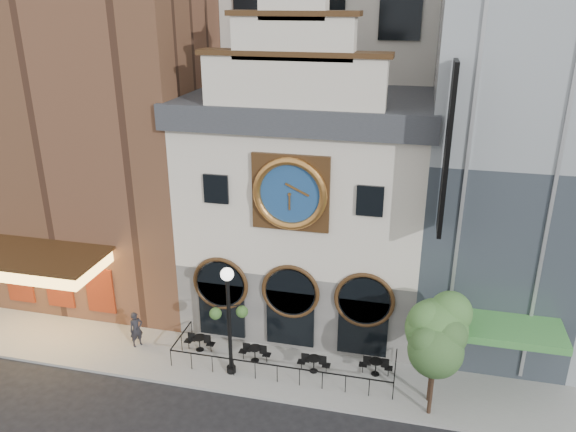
{
  "coord_description": "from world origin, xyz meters",
  "views": [
    {
      "loc": [
        5.43,
        -19.57,
        16.88
      ],
      "look_at": [
        -0.62,
        6.0,
        6.56
      ],
      "focal_mm": 35.0,
      "sensor_mm": 36.0,
      "label": 1
    }
  ],
  "objects_px": {
    "bistro_1": "(255,353)",
    "bistro_2": "(314,363)",
    "pedestrian": "(136,329)",
    "tree_right": "(438,325)",
    "lamppost": "(229,310)",
    "tree_left": "(437,346)",
    "bistro_3": "(376,366)",
    "bistro_0": "(200,342)"
  },
  "relations": [
    {
      "from": "bistro_1",
      "to": "tree_right",
      "type": "bearing_deg",
      "value": -6.37
    },
    {
      "from": "tree_right",
      "to": "pedestrian",
      "type": "bearing_deg",
      "value": 176.8
    },
    {
      "from": "tree_left",
      "to": "tree_right",
      "type": "height_order",
      "value": "tree_right"
    },
    {
      "from": "lamppost",
      "to": "tree_left",
      "type": "distance_m",
      "value": 9.25
    },
    {
      "from": "bistro_2",
      "to": "tree_left",
      "type": "height_order",
      "value": "tree_left"
    },
    {
      "from": "tree_right",
      "to": "bistro_1",
      "type": "bearing_deg",
      "value": 173.63
    },
    {
      "from": "bistro_2",
      "to": "bistro_3",
      "type": "distance_m",
      "value": 2.92
    },
    {
      "from": "lamppost",
      "to": "tree_right",
      "type": "height_order",
      "value": "lamppost"
    },
    {
      "from": "bistro_1",
      "to": "pedestrian",
      "type": "xyz_separation_m",
      "value": [
        -6.24,
        -0.12,
        0.48
      ]
    },
    {
      "from": "lamppost",
      "to": "bistro_3",
      "type": "bearing_deg",
      "value": -9.08
    },
    {
      "from": "bistro_0",
      "to": "bistro_2",
      "type": "distance_m",
      "value": 5.96
    },
    {
      "from": "bistro_0",
      "to": "bistro_1",
      "type": "bearing_deg",
      "value": -4.29
    },
    {
      "from": "bistro_0",
      "to": "tree_right",
      "type": "distance_m",
      "value": 11.91
    },
    {
      "from": "bistro_0",
      "to": "bistro_1",
      "type": "relative_size",
      "value": 1.0
    },
    {
      "from": "bistro_0",
      "to": "lamppost",
      "type": "height_order",
      "value": "lamppost"
    },
    {
      "from": "lamppost",
      "to": "bistro_2",
      "type": "bearing_deg",
      "value": -6.93
    },
    {
      "from": "bistro_3",
      "to": "pedestrian",
      "type": "height_order",
      "value": "pedestrian"
    },
    {
      "from": "lamppost",
      "to": "bistro_0",
      "type": "bearing_deg",
      "value": 126.92
    },
    {
      "from": "lamppost",
      "to": "tree_right",
      "type": "relative_size",
      "value": 1.05
    },
    {
      "from": "bistro_1",
      "to": "tree_right",
      "type": "xyz_separation_m",
      "value": [
        8.38,
        -0.94,
        3.4
      ]
    },
    {
      "from": "pedestrian",
      "to": "bistro_3",
      "type": "bearing_deg",
      "value": -49.67
    },
    {
      "from": "pedestrian",
      "to": "bistro_1",
      "type": "bearing_deg",
      "value": -50.51
    },
    {
      "from": "bistro_1",
      "to": "bistro_2",
      "type": "xyz_separation_m",
      "value": [
        2.97,
        -0.17,
        0.0
      ]
    },
    {
      "from": "tree_right",
      "to": "tree_left",
      "type": "bearing_deg",
      "value": -90.32
    },
    {
      "from": "bistro_3",
      "to": "tree_right",
      "type": "relative_size",
      "value": 0.3
    },
    {
      "from": "bistro_2",
      "to": "lamppost",
      "type": "distance_m",
      "value": 4.92
    },
    {
      "from": "bistro_0",
      "to": "bistro_3",
      "type": "distance_m",
      "value": 8.84
    },
    {
      "from": "bistro_1",
      "to": "pedestrian",
      "type": "height_order",
      "value": "pedestrian"
    },
    {
      "from": "bistro_0",
      "to": "bistro_1",
      "type": "xyz_separation_m",
      "value": [
        2.98,
        -0.22,
        0.0
      ]
    },
    {
      "from": "tree_left",
      "to": "pedestrian",
      "type": "bearing_deg",
      "value": 173.45
    },
    {
      "from": "pedestrian",
      "to": "lamppost",
      "type": "bearing_deg",
      "value": -62.08
    },
    {
      "from": "tree_left",
      "to": "tree_right",
      "type": "distance_m",
      "value": 1.0
    },
    {
      "from": "bistro_0",
      "to": "bistro_2",
      "type": "height_order",
      "value": "same"
    },
    {
      "from": "lamppost",
      "to": "tree_left",
      "type": "bearing_deg",
      "value": -25.11
    },
    {
      "from": "pedestrian",
      "to": "tree_left",
      "type": "relative_size",
      "value": 0.41
    },
    {
      "from": "bistro_0",
      "to": "lamppost",
      "type": "bearing_deg",
      "value": -32.19
    },
    {
      "from": "bistro_3",
      "to": "tree_left",
      "type": "distance_m",
      "value": 4.36
    },
    {
      "from": "bistro_3",
      "to": "lamppost",
      "type": "xyz_separation_m",
      "value": [
        -6.71,
        -1.4,
        2.96
      ]
    },
    {
      "from": "tree_right",
      "to": "bistro_2",
      "type": "bearing_deg",
      "value": 171.91
    },
    {
      "from": "bistro_2",
      "to": "lamppost",
      "type": "xyz_separation_m",
      "value": [
        -3.82,
        -0.95,
        2.96
      ]
    },
    {
      "from": "bistro_3",
      "to": "tree_right",
      "type": "bearing_deg",
      "value": -25.9
    },
    {
      "from": "pedestrian",
      "to": "tree_left",
      "type": "bearing_deg",
      "value": -58.13
    }
  ]
}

